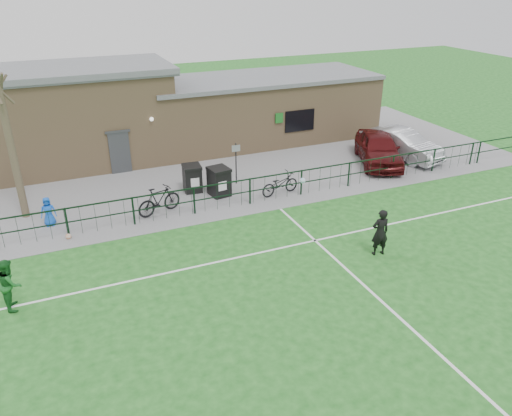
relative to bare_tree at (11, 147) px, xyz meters
name	(u,v)px	position (x,y,z in m)	size (l,w,h in m)	color
ground	(322,314)	(8.00, -10.50, -3.00)	(90.00, 90.00, 0.00)	#19581B
paving_strip	(192,166)	(8.00, 3.00, -2.99)	(34.00, 13.00, 0.02)	slate
pitch_line_touch	(230,209)	(8.00, -2.70, -3.00)	(28.00, 0.10, 0.01)	white
pitch_line_mid	(267,251)	(8.00, -6.50, -3.00)	(28.00, 0.10, 0.01)	white
pitch_line_perp	(378,298)	(10.00, -10.50, -3.00)	(0.10, 16.00, 0.01)	white
perimeter_fence	(228,195)	(8.00, -2.50, -2.40)	(28.00, 0.10, 1.20)	black
bare_tree	(11,147)	(0.00, 0.00, 0.00)	(0.30, 0.30, 6.00)	#493C2C
wheelie_bin_left	(192,179)	(7.11, -0.16, -2.40)	(0.76, 0.87, 1.16)	black
wheelie_bin_right	(219,182)	(8.08, -1.09, -2.37)	(0.80, 0.91, 1.21)	black
sign_post	(236,164)	(9.28, -0.13, -1.98)	(0.06, 0.06, 2.00)	black
car_maroon	(378,148)	(17.13, -0.43, -2.16)	(1.94, 4.82, 1.64)	#480C0E
car_silver	(401,144)	(18.77, -0.20, -2.22)	(1.61, 4.62, 1.52)	#B0B2B8
bicycle_d	(159,200)	(5.17, -1.91, -2.38)	(0.56, 1.99, 1.19)	black
bicycle_e	(280,184)	(10.63, -2.09, -2.48)	(0.66, 1.90, 1.00)	black
spectator_child	(48,212)	(0.89, -1.26, -2.38)	(0.59, 0.38, 1.20)	blue
goalkeeper_kick	(378,231)	(11.56, -8.17, -2.10)	(1.85, 3.61, 1.96)	black
outfield_player	(10,284)	(-0.36, -6.50, -2.19)	(0.79, 0.62, 1.63)	#1B6024
ball_ground	(68,236)	(1.46, -2.71, -2.89)	(0.22, 0.22, 0.22)	silver
clubhouse	(158,112)	(7.12, 6.00, -0.78)	(24.25, 5.40, 4.96)	#A3825B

